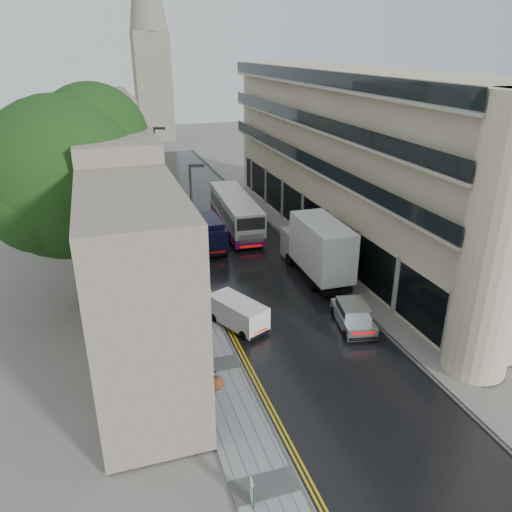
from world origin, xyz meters
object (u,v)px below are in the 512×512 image
tree_near (68,205)px  lamp_post_far (158,179)px  white_van (243,327)px  lamp_post_near (193,229)px  navy_van (201,241)px  pedestrian (187,296)px  white_lorry (312,260)px  silver_hatchback (347,328)px  estate_sign (252,492)px  cream_bus (230,225)px  tree_far (77,169)px

tree_near → lamp_post_far: 15.60m
white_van → lamp_post_near: size_ratio=0.45×
navy_van → lamp_post_far: 8.83m
pedestrian → white_lorry: bearing=179.4°
white_van → silver_hatchback: bearing=-42.3°
tree_near → estate_sign: 19.94m
cream_bus → estate_sign: 26.99m
white_lorry → tree_far: bearing=135.2°
white_lorry → estate_sign: 18.19m
tree_near → cream_bus: (12.22, 8.28, -5.35)m
pedestrian → lamp_post_near: size_ratio=0.21×
tree_near → lamp_post_near: size_ratio=1.60×
cream_bus → pedestrian: cream_bus is taller
pedestrian → estate_sign: 15.43m
tree_near → pedestrian: size_ratio=7.66×
cream_bus → white_van: (-3.38, -15.34, -0.69)m
cream_bus → estate_sign: cream_bus is taller
tree_far → silver_hatchback: size_ratio=3.08×
navy_van → estate_sign: navy_van is taller
tree_near → silver_hatchback: bearing=-31.3°
white_lorry → pedestrian: bearing=-177.8°
cream_bus → white_van: bearing=-99.5°
navy_van → lamp_post_far: lamp_post_far is taller
navy_van → estate_sign: bearing=-97.0°
silver_hatchback → lamp_post_near: lamp_post_near is taller
cream_bus → lamp_post_near: (-4.68, -8.03, 2.87)m
tree_near → navy_van: 12.16m
tree_far → tree_near: bearing=-91.3°
pedestrian → cream_bus: bearing=-120.0°
lamp_post_far → estate_sign: lamp_post_far is taller
silver_hatchback → navy_van: 15.63m
navy_van → lamp_post_near: (-1.59, -5.57, 3.06)m
cream_bus → lamp_post_far: 8.15m
tree_far → lamp_post_far: bearing=6.3°
white_lorry → silver_hatchback: size_ratio=2.11×
silver_hatchback → white_van: 5.95m
tree_far → silver_hatchback: (14.22, -21.83, -5.45)m
cream_bus → navy_van: (-3.09, -2.46, -0.19)m
lamp_post_near → white_van: bearing=-66.5°
navy_van → silver_hatchback: bearing=-69.1°
tree_near → pedestrian: bearing=-21.6°
tree_far → lamp_post_near: 14.76m
navy_van → pedestrian: bearing=-107.4°
estate_sign → cream_bus: bearing=83.9°
tree_near → lamp_post_far: bearing=62.9°
white_lorry → lamp_post_far: (-8.13, 16.11, 2.42)m
tree_near → estate_sign: bearing=-71.7°
silver_hatchback → lamp_post_near: 12.04m
white_lorry → estate_sign: white_lorry is taller
white_lorry → navy_van: (-6.03, 8.19, -0.86)m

